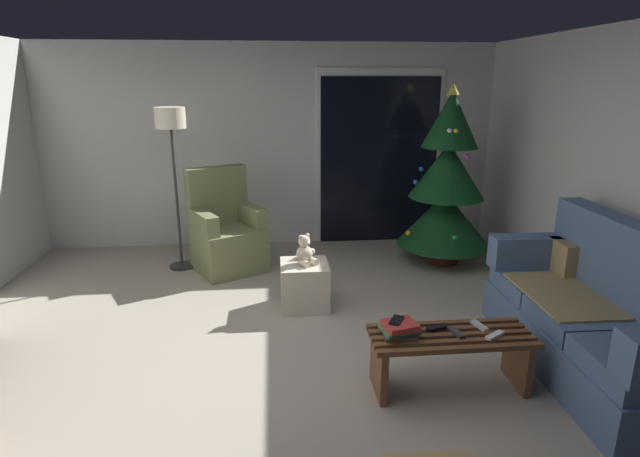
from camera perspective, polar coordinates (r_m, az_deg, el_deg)
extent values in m
plane|color=#9E9384|center=(3.95, -5.01, -15.03)|extent=(7.00, 7.00, 0.00)
cube|color=beige|center=(6.48, -5.56, 9.22)|extent=(5.72, 0.12, 2.50)
cube|color=silver|center=(6.57, 6.64, 7.96)|extent=(1.60, 0.02, 2.20)
cube|color=black|center=(6.56, 6.66, 7.51)|extent=(1.50, 0.02, 2.10)
cube|color=slate|center=(4.26, 27.64, -11.88)|extent=(0.80, 1.92, 0.34)
cube|color=slate|center=(4.15, 27.85, -8.98)|extent=(0.69, 0.61, 0.14)
cube|color=slate|center=(4.63, 23.91, -5.85)|extent=(0.69, 0.61, 0.14)
cube|color=slate|center=(4.19, 32.24, -3.90)|extent=(0.24, 1.90, 0.60)
cube|color=slate|center=(4.78, 23.05, -2.39)|extent=(0.76, 0.22, 0.28)
cube|color=#997F51|center=(4.30, 26.04, -6.70)|extent=(0.62, 0.91, 0.02)
cube|color=#997F51|center=(4.72, 25.69, -2.97)|extent=(0.13, 0.32, 0.28)
cube|color=brown|center=(3.45, 15.62, -13.01)|extent=(1.10, 0.05, 0.04)
cube|color=brown|center=(3.52, 15.11, -12.33)|extent=(1.10, 0.05, 0.04)
cube|color=brown|center=(3.59, 14.62, -11.68)|extent=(1.10, 0.05, 0.04)
cube|color=brown|center=(3.66, 14.16, -11.05)|extent=(1.10, 0.05, 0.04)
cube|color=brown|center=(3.74, 13.71, -10.44)|extent=(1.10, 0.05, 0.04)
cube|color=brown|center=(3.57, 6.67, -15.25)|extent=(0.05, 0.36, 0.38)
cube|color=brown|center=(3.87, 21.43, -13.62)|extent=(0.05, 0.36, 0.38)
cube|color=#ADADB2|center=(3.72, 17.55, -10.42)|extent=(0.08, 0.16, 0.02)
cube|color=#333338|center=(3.58, 15.11, -11.25)|extent=(0.08, 0.16, 0.02)
cube|color=silver|center=(3.62, 19.15, -11.33)|extent=(0.16, 0.12, 0.02)
cube|color=black|center=(3.61, 13.10, -10.89)|extent=(0.16, 0.09, 0.02)
cube|color=#4C4C51|center=(3.49, 8.88, -11.58)|extent=(0.22, 0.21, 0.03)
cube|color=#337042|center=(3.48, 8.97, -11.10)|extent=(0.26, 0.22, 0.04)
cube|color=#A32D28|center=(3.44, 9.04, -10.75)|extent=(0.25, 0.22, 0.04)
cube|color=black|center=(3.44, 8.64, -10.20)|extent=(0.13, 0.16, 0.01)
cylinder|color=#4C1E19|center=(6.09, 13.52, -3.25)|extent=(0.36, 0.36, 0.10)
cylinder|color=brown|center=(6.06, 13.59, -2.27)|extent=(0.08, 0.08, 0.12)
cone|color=#0F3819|center=(5.95, 13.83, 1.09)|extent=(1.05, 1.05, 0.62)
cone|color=#0F3819|center=(5.83, 14.20, 6.40)|extent=(0.83, 0.83, 0.62)
cone|color=#0F3819|center=(5.77, 14.60, 11.89)|extent=(0.62, 0.62, 0.62)
sphere|color=#1E8C33|center=(5.81, 11.92, 9.05)|extent=(0.06, 0.06, 0.06)
sphere|color=#B233A5|center=(5.63, 16.28, 7.83)|extent=(0.06, 0.06, 0.06)
sphere|color=red|center=(5.90, 13.78, 12.29)|extent=(0.06, 0.06, 0.06)
sphere|color=gold|center=(5.59, 15.07, 10.56)|extent=(0.06, 0.06, 0.06)
sphere|color=blue|center=(5.97, 11.37, 6.60)|extent=(0.06, 0.06, 0.06)
sphere|color=#1E8C33|center=(6.08, 13.96, 8.23)|extent=(0.06, 0.06, 0.06)
sphere|color=blue|center=(5.78, 10.74, 5.18)|extent=(0.06, 0.06, 0.06)
sphere|color=white|center=(5.58, 14.42, 10.63)|extent=(0.06, 0.06, 0.06)
sphere|color=gold|center=(5.69, 9.91, -0.50)|extent=(0.06, 0.06, 0.06)
sphere|color=#1E8C33|center=(5.53, 14.96, -1.01)|extent=(0.06, 0.06, 0.06)
cone|color=#EAD14C|center=(5.76, 14.83, 14.99)|extent=(0.14, 0.14, 0.12)
cube|color=olive|center=(5.76, -10.20, -3.12)|extent=(0.92, 0.92, 0.31)
cube|color=olive|center=(5.68, -10.33, -0.79)|extent=(0.92, 0.92, 0.18)
cube|color=olive|center=(5.82, -11.57, 3.74)|extent=(0.68, 0.46, 0.64)
cube|color=olive|center=(5.71, -7.77, 1.53)|extent=(0.39, 0.58, 0.22)
cube|color=olive|center=(5.51, -13.03, 0.69)|extent=(0.39, 0.58, 0.22)
cylinder|color=#2D2D30|center=(6.00, -15.29, -4.09)|extent=(0.28, 0.28, 0.02)
cylinder|color=#2D2D30|center=(5.78, -15.87, 3.24)|extent=(0.03, 0.03, 1.55)
cylinder|color=beige|center=(5.65, -16.58, 11.91)|extent=(0.32, 0.32, 0.22)
cube|color=beige|center=(4.75, -1.75, -6.39)|extent=(0.44, 0.44, 0.43)
cylinder|color=beige|center=(4.64, -0.84, -3.68)|extent=(0.11, 0.13, 0.06)
cylinder|color=beige|center=(4.59, -1.84, -3.95)|extent=(0.11, 0.13, 0.06)
sphere|color=beige|center=(4.64, -1.78, -2.83)|extent=(0.15, 0.15, 0.15)
sphere|color=beige|center=(4.60, -1.80, -1.43)|extent=(0.11, 0.11, 0.11)
sphere|color=#F4E5C1|center=(4.56, -1.43, -1.70)|extent=(0.04, 0.04, 0.04)
sphere|color=beige|center=(4.61, -1.42, -0.79)|extent=(0.04, 0.04, 0.04)
sphere|color=beige|center=(4.56, -2.19, -0.96)|extent=(0.04, 0.04, 0.04)
sphere|color=beige|center=(4.66, -0.93, -2.60)|extent=(0.06, 0.06, 0.06)
sphere|color=beige|center=(4.58, -2.36, -2.96)|extent=(0.06, 0.06, 0.06)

